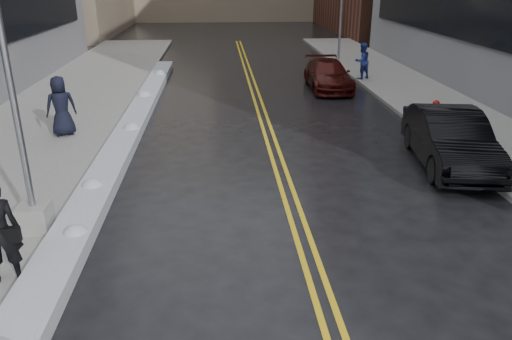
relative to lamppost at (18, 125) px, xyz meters
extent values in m
plane|color=black|center=(3.30, -2.00, -2.53)|extent=(160.00, 160.00, 0.00)
cube|color=gray|center=(-2.45, 8.00, -2.46)|extent=(5.50, 50.00, 0.15)
cube|color=gray|center=(13.30, 8.00, -2.46)|extent=(4.00, 50.00, 0.15)
cube|color=gold|center=(5.65, 8.00, -2.53)|extent=(0.12, 50.00, 0.01)
cube|color=gold|center=(5.95, 8.00, -2.53)|extent=(0.12, 50.00, 0.01)
cube|color=#BABCC3|center=(0.85, 6.00, -2.36)|extent=(0.90, 30.00, 0.34)
cube|color=gray|center=(0.00, 0.00, -2.08)|extent=(0.65, 0.65, 0.60)
cylinder|color=gray|center=(0.00, 0.00, 1.72)|extent=(0.14, 0.14, 7.00)
cylinder|color=maroon|center=(12.30, 8.00, -2.08)|extent=(0.24, 0.24, 0.60)
sphere|color=maroon|center=(12.30, 8.00, -1.78)|extent=(0.26, 0.26, 0.26)
cylinder|color=maroon|center=(12.30, 8.00, -2.03)|extent=(0.25, 0.10, 0.10)
cylinder|color=gray|center=(11.80, 22.00, 0.12)|extent=(0.14, 0.14, 5.00)
imported|color=black|center=(-1.30, 6.97, -1.36)|extent=(1.18, 1.00, 2.04)
imported|color=navy|center=(11.57, 15.82, -1.46)|extent=(1.12, 1.02, 1.85)
imported|color=black|center=(10.80, 3.50, -1.70)|extent=(2.42, 5.23, 1.66)
imported|color=#370B08|center=(9.44, 14.18, -1.84)|extent=(2.05, 4.81, 1.38)
camera|label=1|loc=(4.05, -9.99, 2.86)|focal=35.00mm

